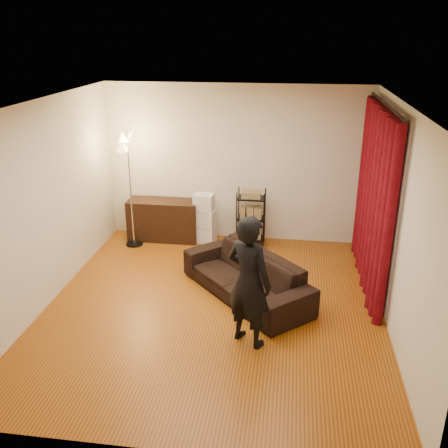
# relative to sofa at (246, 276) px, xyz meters

# --- Properties ---
(floor) EXTENTS (5.00, 5.00, 0.00)m
(floor) POSITION_rel_sofa_xyz_m (-0.40, -0.39, -0.30)
(floor) COLOR #985112
(floor) RESTS_ON ground
(ceiling) EXTENTS (5.00, 5.00, 0.00)m
(ceiling) POSITION_rel_sofa_xyz_m (-0.40, -0.39, 2.40)
(ceiling) COLOR white
(ceiling) RESTS_ON ground
(wall_back) EXTENTS (5.00, 0.00, 5.00)m
(wall_back) POSITION_rel_sofa_xyz_m (-0.40, 2.11, 1.05)
(wall_back) COLOR beige
(wall_back) RESTS_ON ground
(wall_front) EXTENTS (5.00, 0.00, 5.00)m
(wall_front) POSITION_rel_sofa_xyz_m (-0.40, -2.89, 1.05)
(wall_front) COLOR beige
(wall_front) RESTS_ON ground
(wall_left) EXTENTS (0.00, 5.00, 5.00)m
(wall_left) POSITION_rel_sofa_xyz_m (-2.65, -0.39, 1.05)
(wall_left) COLOR beige
(wall_left) RESTS_ON ground
(wall_right) EXTENTS (0.00, 5.00, 5.00)m
(wall_right) POSITION_rel_sofa_xyz_m (1.85, -0.39, 1.05)
(wall_right) COLOR beige
(wall_right) RESTS_ON ground
(curtain_rod) EXTENTS (0.04, 2.65, 0.04)m
(curtain_rod) POSITION_rel_sofa_xyz_m (1.75, 0.73, 2.28)
(curtain_rod) COLOR black
(curtain_rod) RESTS_ON wall_right
(curtain) EXTENTS (0.22, 2.65, 2.55)m
(curtain) POSITION_rel_sofa_xyz_m (1.73, 0.73, 0.97)
(curtain) COLOR #620812
(curtain) RESTS_ON ground
(sofa) EXTENTS (2.01, 2.09, 0.61)m
(sofa) POSITION_rel_sofa_xyz_m (0.00, 0.00, 0.00)
(sofa) COLOR black
(sofa) RESTS_ON ground
(person) EXTENTS (0.70, 0.64, 1.61)m
(person) POSITION_rel_sofa_xyz_m (0.13, -1.11, 0.50)
(person) COLOR black
(person) RESTS_ON ground
(media_cabinet) EXTENTS (1.23, 0.47, 0.72)m
(media_cabinet) POSITION_rel_sofa_xyz_m (-1.65, 1.83, 0.06)
(media_cabinet) COLOR black
(media_cabinet) RESTS_ON ground
(storage_boxes) EXTENTS (0.39, 0.33, 0.88)m
(storage_boxes) POSITION_rel_sofa_xyz_m (-0.90, 1.80, 0.14)
(storage_boxes) COLOR silver
(storage_boxes) RESTS_ON ground
(wire_shelf) EXTENTS (0.53, 0.45, 1.00)m
(wire_shelf) POSITION_rel_sofa_xyz_m (-0.09, 1.76, 0.20)
(wire_shelf) COLOR black
(wire_shelf) RESTS_ON ground
(floor_lamp) EXTENTS (0.40, 0.40, 1.97)m
(floor_lamp) POSITION_rel_sofa_xyz_m (-2.11, 1.50, 0.68)
(floor_lamp) COLOR silver
(floor_lamp) RESTS_ON ground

